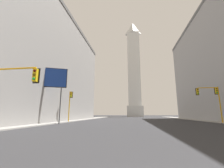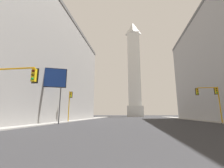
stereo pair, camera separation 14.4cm
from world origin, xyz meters
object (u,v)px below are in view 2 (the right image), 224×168
object	(u,v)px
billboard_sign	(51,79)
traffic_light_mid_left	(70,102)
traffic_light_mid_right	(211,96)
traffic_light_near_left	(1,83)
obelisk	(134,69)

from	to	relation	value
billboard_sign	traffic_light_mid_left	bearing A→B (deg)	80.86
traffic_light_mid_right	traffic_light_mid_left	xyz separation A→B (m)	(-27.06, 0.40, -0.74)
traffic_light_mid_right	traffic_light_mid_left	bearing A→B (deg)	179.16
traffic_light_mid_left	billboard_sign	size ratio (longest dim) A/B	0.66
traffic_light_near_left	obelisk	bearing A→B (deg)	81.14
traffic_light_near_left	traffic_light_mid_left	world-z (taller)	traffic_light_mid_left
obelisk	traffic_light_near_left	world-z (taller)	obelisk
traffic_light_mid_right	billboard_sign	bearing A→B (deg)	-168.51
traffic_light_near_left	billboard_sign	distance (m)	13.04
obelisk	traffic_light_mid_left	world-z (taller)	obelisk
obelisk	traffic_light_mid_left	bearing A→B (deg)	-103.10
traffic_light_near_left	traffic_light_mid_right	distance (m)	31.05
obelisk	billboard_sign	bearing A→B (deg)	-102.74
traffic_light_mid_right	obelisk	bearing A→B (deg)	101.93
obelisk	traffic_light_mid_right	distance (m)	66.97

